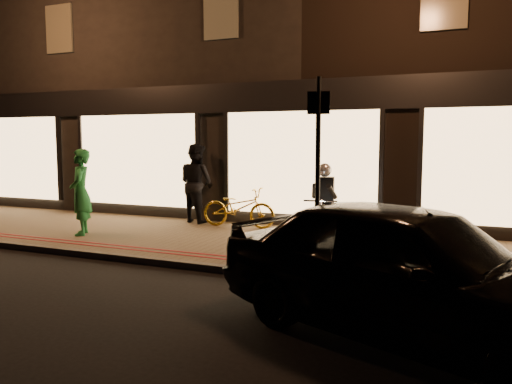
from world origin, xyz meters
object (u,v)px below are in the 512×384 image
motorcycle (324,215)px  bicycle_gold (239,207)px  sign_post (318,162)px  parked_car (408,269)px  person_green (81,192)px

motorcycle → bicycle_gold: 2.75m
sign_post → parked_car: size_ratio=0.67×
person_green → parked_car: size_ratio=0.41×
person_green → sign_post: bearing=47.6°
sign_post → bicycle_gold: sign_post is taller
bicycle_gold → parked_car: bearing=-141.2°
parked_car → bicycle_gold: bearing=63.6°
motorcycle → sign_post: (0.28, -1.45, 1.06)m
person_green → parked_car: 7.56m
motorcycle → person_green: bearing=179.5°
motorcycle → parked_car: 4.05m
sign_post → person_green: sign_post is taller
motorcycle → bicycle_gold: (-2.39, 1.35, -0.15)m
motorcycle → person_green: person_green is taller
sign_post → parked_car: (1.61, -2.13, -1.03)m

